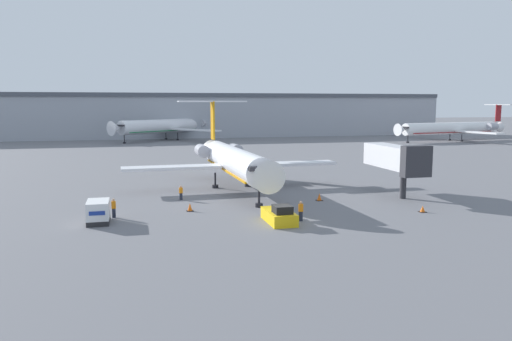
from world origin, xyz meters
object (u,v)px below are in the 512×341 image
Objects in this scene: airplane_main at (233,160)px; luggage_cart at (98,212)px; pushback_tug at (279,215)px; traffic_cone_left at (190,207)px; traffic_cone_mid at (423,209)px; worker_by_wing at (181,193)px; worker_on_apron at (114,208)px; worker_near_tug at (301,210)px; traffic_cone_right at (319,197)px; airplane_parked_far_right at (453,128)px; jet_bridge at (396,158)px; airplane_parked_far_left at (168,126)px.

airplane_main reaches higher than luggage_cart.
pushback_tug is (0.39, -19.04, -3.00)m from airplane_main.
traffic_cone_left reaches higher than traffic_cone_mid.
worker_on_apron is (-6.97, -7.25, 0.13)m from worker_by_wing.
worker_near_tug is 10.19m from traffic_cone_right.
worker_near_tug is (2.06, 0.04, 0.34)m from pushback_tug.
traffic_cone_left is (0.30, -6.04, -0.45)m from worker_by_wing.
airplane_parked_far_right is (91.31, 77.25, 2.71)m from worker_on_apron.
pushback_tug is at bearing -150.59° from jet_bridge.
airplane_main is 14.43m from traffic_cone_left.
traffic_cone_right is at bearing -15.24° from worker_by_wing.
airplane_main is 16.38× the size of worker_near_tug.
airplane_main is 6.41× the size of pushback_tug.
airplane_parked_far_right is (61.75, 82.11, 3.38)m from traffic_cone_mid.
worker_by_wing is 25.64m from traffic_cone_mid.
traffic_cone_right is at bearing 12.23° from luggage_cart.
worker_near_tug is (2.46, -19.00, -2.67)m from airplane_main.
traffic_cone_right is 1.21× the size of traffic_cone_mid.
airplane_parked_far_left is 0.88× the size of airplane_parked_far_right.
worker_by_wing is 15.39m from traffic_cone_right.
airplane_parked_far_right is at bearing 40.49° from luggage_cart.
worker_near_tug is (17.89, -3.73, -0.02)m from luggage_cart.
worker_on_apron is 7.39m from traffic_cone_left.
luggage_cart reaches higher than worker_by_wing.
worker_by_wing is 10.06m from worker_on_apron.
worker_near_tug is 0.05× the size of airplane_parked_far_right.
traffic_cone_right reaches higher than traffic_cone_left.
worker_near_tug is 2.75× the size of traffic_cone_mid.
luggage_cart is 2.21m from worker_on_apron.
traffic_cone_mid is at bearing -126.94° from airplane_parked_far_right.
airplane_parked_far_left reaches higher than pushback_tug.
traffic_cone_left is 0.08× the size of jet_bridge.
airplane_parked_far_right is at bearing 39.69° from worker_by_wing.
worker_near_tug is 1.01× the size of worker_on_apron.
traffic_cone_left is at bearing -173.52° from jet_bridge.
jet_bridge reaches higher than traffic_cone_right.
airplane_main is 19.28m from pushback_tug.
traffic_cone_left is at bearing 144.17° from worker_near_tug.
airplane_main is at bearing 126.76° from traffic_cone_right.
traffic_cone_mid is 0.02× the size of airplane_parked_far_left.
jet_bridge is at bearing -28.81° from airplane_main.
worker_on_apron is 2.71× the size of traffic_cone_mid.
airplane_main is 19.72m from worker_on_apron.
airplane_main reaches higher than pushback_tug.
traffic_cone_right is 101.60m from airplane_parked_far_right.
jet_bridge is (19.05, -97.18, 0.29)m from airplane_parked_far_left.
traffic_cone_right is at bearing -133.18° from airplane_parked_far_right.
airplane_main is 21.87m from luggage_cart.
pushback_tug is 15.03m from traffic_cone_mid.
airplane_main is 2.91× the size of jet_bridge.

